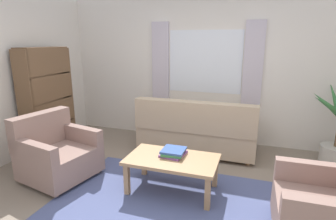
{
  "coord_description": "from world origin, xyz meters",
  "views": [
    {
      "loc": [
        0.93,
        -2.62,
        1.83
      ],
      "look_at": [
        -0.19,
        0.7,
        0.92
      ],
      "focal_mm": 28.78,
      "sensor_mm": 36.0,
      "label": 1
    }
  ],
  "objects_px": {
    "couch": "(197,131)",
    "coffee_table": "(172,162)",
    "book_stack_on_table": "(173,152)",
    "armchair_left": "(56,153)",
    "bookshelf": "(50,98)",
    "armchair_right": "(331,210)"
  },
  "relations": [
    {
      "from": "couch",
      "to": "coffee_table",
      "type": "distance_m",
      "value": 1.28
    },
    {
      "from": "couch",
      "to": "book_stack_on_table",
      "type": "distance_m",
      "value": 1.2
    },
    {
      "from": "armchair_left",
      "to": "book_stack_on_table",
      "type": "relative_size",
      "value": 2.91
    },
    {
      "from": "couch",
      "to": "bookshelf",
      "type": "bearing_deg",
      "value": 14.38
    },
    {
      "from": "armchair_left",
      "to": "coffee_table",
      "type": "distance_m",
      "value": 1.59
    },
    {
      "from": "armchair_right",
      "to": "bookshelf",
      "type": "distance_m",
      "value": 4.16
    },
    {
      "from": "armchair_right",
      "to": "coffee_table",
      "type": "height_order",
      "value": "armchair_right"
    },
    {
      "from": "coffee_table",
      "to": "bookshelf",
      "type": "height_order",
      "value": "bookshelf"
    },
    {
      "from": "armchair_left",
      "to": "bookshelf",
      "type": "height_order",
      "value": "bookshelf"
    },
    {
      "from": "armchair_right",
      "to": "bookshelf",
      "type": "height_order",
      "value": "bookshelf"
    },
    {
      "from": "armchair_left",
      "to": "armchair_right",
      "type": "relative_size",
      "value": 1.12
    },
    {
      "from": "armchair_right",
      "to": "book_stack_on_table",
      "type": "height_order",
      "value": "armchair_right"
    },
    {
      "from": "armchair_left",
      "to": "armchair_right",
      "type": "xyz_separation_m",
      "value": [
        3.2,
        -0.25,
        0.0
      ]
    },
    {
      "from": "book_stack_on_table",
      "to": "bookshelf",
      "type": "xyz_separation_m",
      "value": [
        -2.35,
        0.58,
        0.4
      ]
    },
    {
      "from": "couch",
      "to": "armchair_right",
      "type": "relative_size",
      "value": 2.16
    },
    {
      "from": "armchair_left",
      "to": "coffee_table",
      "type": "relative_size",
      "value": 0.9
    },
    {
      "from": "armchair_left",
      "to": "bookshelf",
      "type": "distance_m",
      "value": 1.26
    },
    {
      "from": "bookshelf",
      "to": "book_stack_on_table",
      "type": "bearing_deg",
      "value": 76.1
    },
    {
      "from": "book_stack_on_table",
      "to": "bookshelf",
      "type": "distance_m",
      "value": 2.45
    },
    {
      "from": "couch",
      "to": "book_stack_on_table",
      "type": "bearing_deg",
      "value": 88.49
    },
    {
      "from": "coffee_table",
      "to": "couch",
      "type": "bearing_deg",
      "value": 89.18
    },
    {
      "from": "coffee_table",
      "to": "bookshelf",
      "type": "xyz_separation_m",
      "value": [
        -2.36,
        0.67,
        0.5
      ]
    }
  ]
}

